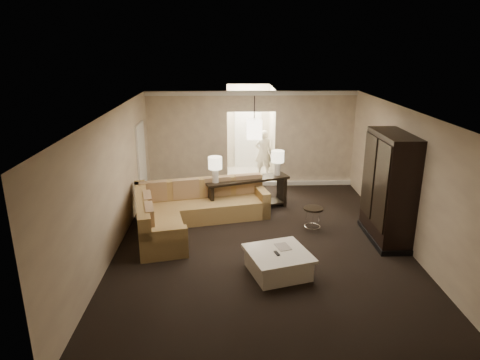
{
  "coord_description": "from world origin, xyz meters",
  "views": [
    {
      "loc": [
        -0.71,
        -8.2,
        4.07
      ],
      "look_at": [
        -0.41,
        1.2,
        1.05
      ],
      "focal_mm": 32.0,
      "sensor_mm": 36.0,
      "label": 1
    }
  ],
  "objects_px": {
    "console_table": "(247,191)",
    "armoire": "(389,190)",
    "sectional_sofa": "(190,211)",
    "coffee_table": "(278,262)",
    "drink_table": "(313,214)",
    "person": "(263,150)"
  },
  "relations": [
    {
      "from": "coffee_table",
      "to": "drink_table",
      "type": "xyz_separation_m",
      "value": [
        1.0,
        1.86,
        0.18
      ]
    },
    {
      "from": "drink_table",
      "to": "sectional_sofa",
      "type": "bearing_deg",
      "value": 172.59
    },
    {
      "from": "coffee_table",
      "to": "person",
      "type": "relative_size",
      "value": 0.82
    },
    {
      "from": "console_table",
      "to": "armoire",
      "type": "relative_size",
      "value": 0.94
    },
    {
      "from": "coffee_table",
      "to": "console_table",
      "type": "height_order",
      "value": "console_table"
    },
    {
      "from": "coffee_table",
      "to": "armoire",
      "type": "height_order",
      "value": "armoire"
    },
    {
      "from": "armoire",
      "to": "console_table",
      "type": "bearing_deg",
      "value": 147.98
    },
    {
      "from": "console_table",
      "to": "armoire",
      "type": "height_order",
      "value": "armoire"
    },
    {
      "from": "armoire",
      "to": "drink_table",
      "type": "distance_m",
      "value": 1.71
    },
    {
      "from": "sectional_sofa",
      "to": "person",
      "type": "xyz_separation_m",
      "value": [
        2.04,
        3.95,
        0.45
      ]
    },
    {
      "from": "sectional_sofa",
      "to": "console_table",
      "type": "relative_size",
      "value": 1.49
    },
    {
      "from": "armoire",
      "to": "person",
      "type": "height_order",
      "value": "armoire"
    },
    {
      "from": "console_table",
      "to": "drink_table",
      "type": "distance_m",
      "value": 1.96
    },
    {
      "from": "sectional_sofa",
      "to": "drink_table",
      "type": "bearing_deg",
      "value": -20.18
    },
    {
      "from": "sectional_sofa",
      "to": "drink_table",
      "type": "height_order",
      "value": "sectional_sofa"
    },
    {
      "from": "sectional_sofa",
      "to": "armoire",
      "type": "height_order",
      "value": "armoire"
    },
    {
      "from": "drink_table",
      "to": "person",
      "type": "bearing_deg",
      "value": 100.06
    },
    {
      "from": "sectional_sofa",
      "to": "armoire",
      "type": "relative_size",
      "value": 1.4
    },
    {
      "from": "sectional_sofa",
      "to": "person",
      "type": "bearing_deg",
      "value": 49.89
    },
    {
      "from": "console_table",
      "to": "armoire",
      "type": "bearing_deg",
      "value": -51.6
    },
    {
      "from": "sectional_sofa",
      "to": "armoire",
      "type": "bearing_deg",
      "value": -23.92
    },
    {
      "from": "coffee_table",
      "to": "drink_table",
      "type": "distance_m",
      "value": 2.12
    }
  ]
}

